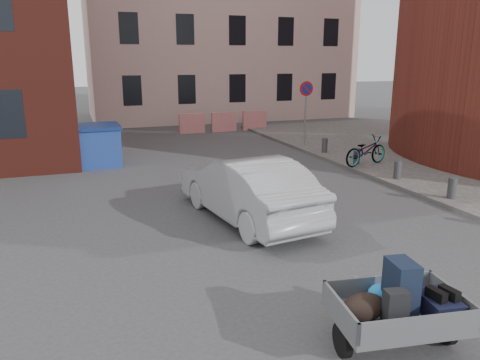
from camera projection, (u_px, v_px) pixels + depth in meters
name	position (u px, v px, depth m)	size (l,w,h in m)	color
ground	(254.00, 250.00, 9.21)	(120.00, 120.00, 0.00)	#38383A
building_pink	(216.00, 4.00, 29.45)	(16.00, 8.00, 14.00)	beige
no_parking_sign	(306.00, 100.00, 19.30)	(0.60, 0.09, 2.65)	gray
bollards	(398.00, 170.00, 14.17)	(0.22, 9.02, 0.55)	#3A3A3D
barriers	(224.00, 122.00, 24.12)	(4.70, 0.18, 1.00)	red
trailer	(397.00, 307.00, 5.92)	(1.75, 1.91, 1.20)	black
dumpster	(70.00, 147.00, 16.12)	(3.44, 1.85, 1.42)	navy
silver_car	(247.00, 188.00, 10.83)	(1.58, 4.53, 1.49)	#9C9EA3
bicycle	(366.00, 151.00, 15.97)	(0.66, 1.90, 1.00)	black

